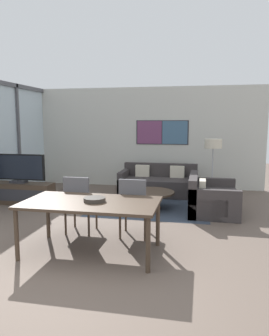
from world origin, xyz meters
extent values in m
plane|color=brown|center=(0.00, 0.00, 0.00)|extent=(24.00, 24.00, 0.00)
cube|color=silver|center=(0.00, 5.78, 1.40)|extent=(6.87, 0.06, 2.80)
cube|color=#2D2D33|center=(0.66, 5.74, 1.55)|extent=(1.46, 0.01, 0.67)
cube|color=#753D66|center=(0.30, 5.73, 1.55)|extent=(0.69, 0.02, 0.63)
cube|color=#426684|center=(1.01, 5.73, 1.55)|extent=(0.69, 0.02, 0.63)
cube|color=#515156|center=(-2.90, 4.33, 1.40)|extent=(0.07, 0.08, 2.80)
cube|color=#333D4C|center=(0.70, 3.37, 0.00)|extent=(2.49, 1.79, 0.01)
cube|color=#423326|center=(-2.29, 3.22, 0.24)|extent=(1.57, 0.45, 0.47)
cube|color=#2D2D33|center=(-2.29, 2.99, 0.24)|extent=(1.45, 0.01, 0.26)
cube|color=#2D2D33|center=(-2.29, 3.22, 0.50)|extent=(0.36, 0.20, 0.05)
cube|color=#2D2D33|center=(-2.29, 3.22, 0.56)|extent=(0.06, 0.03, 0.08)
cube|color=black|center=(-2.29, 3.22, 0.84)|extent=(1.29, 0.04, 0.58)
cube|color=black|center=(-2.29, 3.20, 0.84)|extent=(1.20, 0.01, 0.53)
cube|color=#383333|center=(0.70, 4.74, 0.21)|extent=(1.93, 0.97, 0.42)
cube|color=#383333|center=(0.70, 5.15, 0.38)|extent=(1.93, 0.16, 0.76)
cube|color=#383333|center=(-0.20, 4.74, 0.30)|extent=(0.14, 0.97, 0.60)
cube|color=#383333|center=(1.59, 4.74, 0.30)|extent=(0.14, 0.97, 0.60)
cube|color=beige|center=(0.24, 4.97, 0.57)|extent=(0.36, 0.12, 0.30)
cube|color=beige|center=(1.15, 4.97, 0.57)|extent=(0.36, 0.12, 0.30)
cube|color=#383333|center=(2.01, 3.35, 0.21)|extent=(0.97, 1.42, 0.42)
cube|color=#383333|center=(1.60, 3.35, 0.38)|extent=(0.16, 1.42, 0.76)
cube|color=#383333|center=(2.01, 2.71, 0.30)|extent=(0.97, 0.14, 0.60)
cube|color=#383333|center=(2.01, 3.99, 0.30)|extent=(0.97, 0.14, 0.60)
cube|color=beige|center=(1.78, 3.04, 0.57)|extent=(0.12, 0.36, 0.30)
cylinder|color=#423326|center=(0.70, 3.37, 0.01)|extent=(0.47, 0.47, 0.03)
cylinder|color=#423326|center=(0.70, 3.37, 0.17)|extent=(0.19, 0.19, 0.33)
cylinder|color=#423326|center=(0.70, 3.37, 0.35)|extent=(1.04, 1.04, 0.04)
cube|color=#423326|center=(0.25, 0.84, 0.72)|extent=(1.88, 1.03, 0.04)
cylinder|color=#423326|center=(-0.63, 0.39, 0.35)|extent=(0.06, 0.06, 0.70)
cylinder|color=#423326|center=(1.14, 0.39, 0.35)|extent=(0.06, 0.06, 0.70)
cylinder|color=#423326|center=(-0.63, 1.30, 0.35)|extent=(0.06, 0.06, 0.70)
cylinder|color=#423326|center=(1.14, 1.30, 0.35)|extent=(0.06, 0.06, 0.70)
cube|color=#4C4C51|center=(-0.21, 1.67, 0.42)|extent=(0.46, 0.46, 0.06)
cube|color=#4C4C51|center=(-0.21, 1.47, 0.71)|extent=(0.42, 0.05, 0.51)
cylinder|color=#423326|center=(-0.41, 1.47, 0.20)|extent=(0.04, 0.04, 0.39)
cylinder|color=#423326|center=(-0.01, 1.47, 0.20)|extent=(0.04, 0.04, 0.39)
cylinder|color=#423326|center=(-0.41, 1.87, 0.20)|extent=(0.04, 0.04, 0.39)
cylinder|color=#423326|center=(-0.01, 1.87, 0.20)|extent=(0.04, 0.04, 0.39)
cube|color=#4C4C51|center=(0.72, 1.65, 0.42)|extent=(0.46, 0.46, 0.06)
cube|color=#4C4C51|center=(0.72, 1.45, 0.71)|extent=(0.42, 0.05, 0.51)
cylinder|color=#423326|center=(0.52, 1.45, 0.20)|extent=(0.04, 0.04, 0.39)
cylinder|color=#423326|center=(0.92, 1.45, 0.20)|extent=(0.04, 0.04, 0.39)
cylinder|color=#423326|center=(0.52, 1.85, 0.20)|extent=(0.04, 0.04, 0.39)
cylinder|color=#423326|center=(0.92, 1.85, 0.20)|extent=(0.04, 0.04, 0.39)
cylinder|color=#332D28|center=(0.31, 0.84, 0.77)|extent=(0.30, 0.30, 0.06)
torus|color=#332D28|center=(0.31, 0.84, 0.79)|extent=(0.30, 0.30, 0.02)
cylinder|color=#2D2D33|center=(2.02, 4.67, 0.01)|extent=(0.28, 0.28, 0.02)
cylinder|color=#B7B7BC|center=(2.02, 4.67, 0.62)|extent=(0.03, 0.03, 1.19)
cylinder|color=beige|center=(2.02, 4.67, 1.33)|extent=(0.41, 0.41, 0.22)
camera|label=1|loc=(1.74, -3.38, 1.84)|focal=35.00mm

